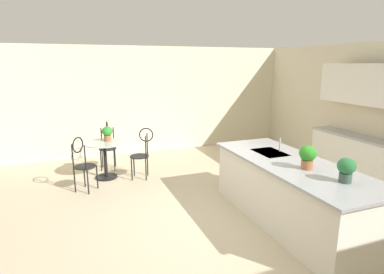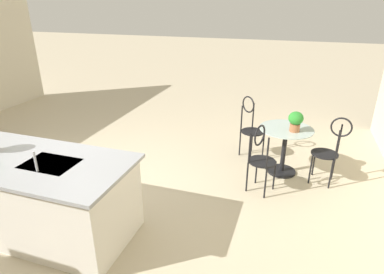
{
  "view_description": "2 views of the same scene",
  "coord_description": "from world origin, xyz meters",
  "px_view_note": "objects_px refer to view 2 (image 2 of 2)",
  "views": [
    {
      "loc": [
        3.77,
        -2.0,
        2.29
      ],
      "look_at": [
        -1.69,
        0.09,
        0.91
      ],
      "focal_mm": 29.62,
      "sensor_mm": 36.0,
      "label": 1
    },
    {
      "loc": [
        -2.62,
        3.24,
        2.51
      ],
      "look_at": [
        -1.61,
        0.17,
        1.13
      ],
      "focal_mm": 30.12,
      "sensor_mm": 36.0,
      "label": 2
    }
  ],
  "objects_px": {
    "chair_by_island": "(330,147)",
    "potted_plant_on_table": "(296,120)",
    "bistro_table": "(284,146)",
    "chair_near_window": "(251,124)",
    "chair_toward_desk": "(261,156)"
  },
  "relations": [
    {
      "from": "chair_near_window",
      "to": "chair_by_island",
      "type": "distance_m",
      "value": 1.35
    },
    {
      "from": "bistro_table",
      "to": "chair_near_window",
      "type": "bearing_deg",
      "value": -36.94
    },
    {
      "from": "chair_by_island",
      "to": "chair_toward_desk",
      "type": "relative_size",
      "value": 1.0
    },
    {
      "from": "chair_by_island",
      "to": "potted_plant_on_table",
      "type": "distance_m",
      "value": 0.62
    },
    {
      "from": "chair_by_island",
      "to": "potted_plant_on_table",
      "type": "relative_size",
      "value": 3.48
    },
    {
      "from": "bistro_table",
      "to": "chair_near_window",
      "type": "distance_m",
      "value": 0.75
    },
    {
      "from": "chair_near_window",
      "to": "bistro_table",
      "type": "bearing_deg",
      "value": 143.06
    },
    {
      "from": "chair_by_island",
      "to": "potted_plant_on_table",
      "type": "height_order",
      "value": "chair_by_island"
    },
    {
      "from": "bistro_table",
      "to": "chair_toward_desk",
      "type": "xyz_separation_m",
      "value": [
        0.28,
        0.7,
        0.13
      ]
    },
    {
      "from": "bistro_table",
      "to": "chair_by_island",
      "type": "relative_size",
      "value": 0.77
    },
    {
      "from": "bistro_table",
      "to": "potted_plant_on_table",
      "type": "xyz_separation_m",
      "value": [
        -0.11,
        0.08,
        0.46
      ]
    },
    {
      "from": "chair_near_window",
      "to": "chair_by_island",
      "type": "relative_size",
      "value": 1.0
    },
    {
      "from": "bistro_table",
      "to": "potted_plant_on_table",
      "type": "relative_size",
      "value": 2.67
    },
    {
      "from": "bistro_table",
      "to": "chair_by_island",
      "type": "xyz_separation_m",
      "value": [
        -0.63,
        0.12,
        0.13
      ]
    },
    {
      "from": "chair_near_window",
      "to": "chair_toward_desk",
      "type": "distance_m",
      "value": 1.19
    }
  ]
}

